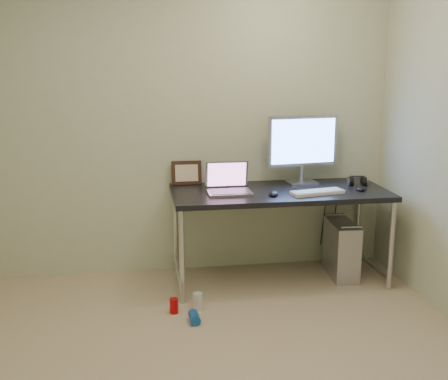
# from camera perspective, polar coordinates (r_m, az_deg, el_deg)

# --- Properties ---
(floor) EXTENTS (3.50, 3.50, 0.00)m
(floor) POSITION_cam_1_polar(r_m,az_deg,el_deg) (3.32, -1.74, -18.74)
(floor) COLOR tan
(floor) RESTS_ON ground
(wall_back) EXTENTS (3.50, 0.02, 2.50)m
(wall_back) POSITION_cam_1_polar(r_m,az_deg,el_deg) (4.59, -4.63, 6.78)
(wall_back) COLOR beige
(wall_back) RESTS_ON ground
(desk) EXTENTS (1.69, 0.74, 0.75)m
(desk) POSITION_cam_1_polar(r_m,az_deg,el_deg) (4.46, 5.66, -0.94)
(desk) COLOR black
(desk) RESTS_ON ground
(tower_computer) EXTENTS (0.22, 0.45, 0.49)m
(tower_computer) POSITION_cam_1_polar(r_m,az_deg,el_deg) (4.74, 11.84, -5.91)
(tower_computer) COLOR #B8B8BD
(tower_computer) RESTS_ON ground
(cable_a) EXTENTS (0.01, 0.16, 0.69)m
(cable_a) POSITION_cam_1_polar(r_m,az_deg,el_deg) (4.96, 10.09, -2.92)
(cable_a) COLOR black
(cable_a) RESTS_ON ground
(cable_b) EXTENTS (0.02, 0.11, 0.71)m
(cable_b) POSITION_cam_1_polar(r_m,az_deg,el_deg) (4.98, 11.14, -3.15)
(cable_b) COLOR black
(cable_b) RESTS_ON ground
(can_red) EXTENTS (0.08, 0.08, 0.11)m
(can_red) POSITION_cam_1_polar(r_m,az_deg,el_deg) (4.07, -5.11, -11.63)
(can_red) COLOR #BD080C
(can_red) RESTS_ON ground
(can_white) EXTENTS (0.09, 0.09, 0.13)m
(can_white) POSITION_cam_1_polar(r_m,az_deg,el_deg) (4.10, -2.69, -11.24)
(can_white) COLOR silver
(can_white) RESTS_ON ground
(can_blue) EXTENTS (0.08, 0.13, 0.07)m
(can_blue) POSITION_cam_1_polar(r_m,az_deg,el_deg) (3.93, -3.03, -12.81)
(can_blue) COLOR #1551AF
(can_blue) RESTS_ON ground
(laptop) EXTENTS (0.34, 0.28, 0.23)m
(laptop) POSITION_cam_1_polar(r_m,az_deg,el_deg) (4.34, 0.45, 0.48)
(laptop) COLOR #A6A5AC
(laptop) RESTS_ON desk
(monitor) EXTENTS (0.60, 0.20, 0.56)m
(monitor) POSITION_cam_1_polar(r_m,az_deg,el_deg) (4.65, 8.01, 4.64)
(monitor) COLOR #A6A5AC
(monitor) RESTS_ON desk
(keyboard) EXTENTS (0.43, 0.21, 0.02)m
(keyboard) POSITION_cam_1_polar(r_m,az_deg,el_deg) (4.36, 9.47, -0.22)
(keyboard) COLOR silver
(keyboard) RESTS_ON desk
(mouse_right) EXTENTS (0.10, 0.13, 0.04)m
(mouse_right) POSITION_cam_1_polar(r_m,az_deg,el_deg) (4.54, 13.73, 0.22)
(mouse_right) COLOR black
(mouse_right) RESTS_ON desk
(mouse_left) EXTENTS (0.11, 0.14, 0.04)m
(mouse_left) POSITION_cam_1_polar(r_m,az_deg,el_deg) (4.26, 5.04, -0.28)
(mouse_left) COLOR black
(mouse_left) RESTS_ON desk
(headphones) EXTENTS (0.16, 0.09, 0.10)m
(headphones) POSITION_cam_1_polar(r_m,az_deg,el_deg) (4.71, 13.37, 0.80)
(headphones) COLOR black
(headphones) RESTS_ON desk
(picture_frame) EXTENTS (0.24, 0.07, 0.20)m
(picture_frame) POSITION_cam_1_polar(r_m,az_deg,el_deg) (4.61, -3.83, 1.76)
(picture_frame) COLOR black
(picture_frame) RESTS_ON desk
(webcam) EXTENTS (0.04, 0.04, 0.12)m
(webcam) POSITION_cam_1_polar(r_m,az_deg,el_deg) (4.60, 0.35, 1.64)
(webcam) COLOR silver
(webcam) RESTS_ON desk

